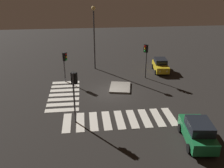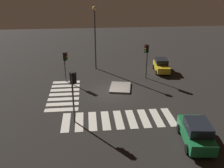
# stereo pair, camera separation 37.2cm
# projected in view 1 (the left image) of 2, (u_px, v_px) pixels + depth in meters

# --- Properties ---
(ground_plane) EXTENTS (80.00, 80.00, 0.00)m
(ground_plane) POSITION_uv_depth(u_px,v_px,m) (112.00, 92.00, 27.07)
(ground_plane) COLOR black
(traffic_island) EXTENTS (3.43, 2.84, 0.18)m
(traffic_island) POSITION_uv_depth(u_px,v_px,m) (120.00, 87.00, 28.12)
(traffic_island) COLOR gray
(traffic_island) RESTS_ON ground
(car_green) EXTENTS (4.49, 2.45, 1.88)m
(car_green) POSITION_uv_depth(u_px,v_px,m) (198.00, 132.00, 18.40)
(car_green) COLOR #196B38
(car_green) RESTS_ON ground
(car_yellow) EXTENTS (4.03, 2.14, 1.70)m
(car_yellow) POSITION_uv_depth(u_px,v_px,m) (160.00, 65.00, 33.09)
(car_yellow) COLOR gold
(car_yellow) RESTS_ON ground
(traffic_light_west) EXTENTS (0.54, 0.53, 4.32)m
(traffic_light_west) POSITION_uv_depth(u_px,v_px,m) (146.00, 53.00, 29.75)
(traffic_light_west) COLOR #47474C
(traffic_light_west) RESTS_ON ground
(traffic_light_east) EXTENTS (0.53, 0.54, 4.54)m
(traffic_light_east) POSITION_uv_depth(u_px,v_px,m) (74.00, 85.00, 20.16)
(traffic_light_east) COLOR #47474C
(traffic_light_east) RESTS_ON ground
(traffic_light_south) EXTENTS (0.54, 0.53, 3.66)m
(traffic_light_south) POSITION_uv_depth(u_px,v_px,m) (65.00, 60.00, 28.83)
(traffic_light_south) COLOR #47474C
(traffic_light_south) RESTS_ON ground
(street_lamp) EXTENTS (0.56, 0.56, 8.37)m
(street_lamp) POSITION_uv_depth(u_px,v_px,m) (94.00, 28.00, 32.21)
(street_lamp) COLOR #47474C
(street_lamp) RESTS_ON ground
(crosswalk_near) EXTENTS (7.60, 3.20, 0.02)m
(crosswalk_near) POSITION_uv_depth(u_px,v_px,m) (64.00, 95.00, 26.51)
(crosswalk_near) COLOR silver
(crosswalk_near) RESTS_ON ground
(crosswalk_side) EXTENTS (3.20, 9.90, 0.02)m
(crosswalk_side) POSITION_uv_depth(u_px,v_px,m) (120.00, 120.00, 21.76)
(crosswalk_side) COLOR silver
(crosswalk_side) RESTS_ON ground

